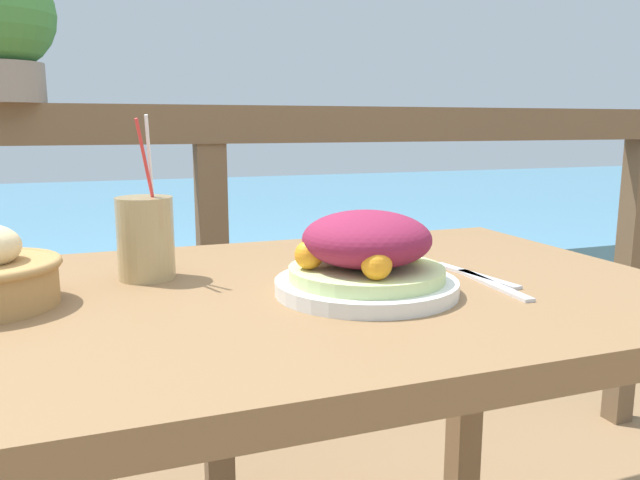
# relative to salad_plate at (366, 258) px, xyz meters

# --- Properties ---
(patio_table) EXTENTS (1.12, 0.73, 0.76)m
(patio_table) POSITION_rel_salad_plate_xyz_m (-0.08, 0.06, -0.16)
(patio_table) COLOR olive
(patio_table) RESTS_ON ground_plane
(railing_fence) EXTENTS (2.80, 0.08, 1.04)m
(railing_fence) POSITION_rel_salad_plate_xyz_m (-0.08, 0.75, -0.03)
(railing_fence) COLOR brown
(railing_fence) RESTS_ON ground_plane
(sea_backdrop) EXTENTS (12.00, 4.00, 0.49)m
(sea_backdrop) POSITION_rel_salad_plate_xyz_m (-0.08, 3.25, -0.57)
(sea_backdrop) COLOR teal
(sea_backdrop) RESTS_ON ground_plane
(salad_plate) EXTENTS (0.26, 0.26, 0.12)m
(salad_plate) POSITION_rel_salad_plate_xyz_m (0.00, 0.00, 0.00)
(salad_plate) COLOR silver
(salad_plate) RESTS_ON patio_table
(drink_glass) EXTENTS (0.09, 0.09, 0.25)m
(drink_glass) POSITION_rel_salad_plate_xyz_m (-0.28, 0.19, 0.01)
(drink_glass) COLOR tan
(drink_glass) RESTS_ON patio_table
(fork) EXTENTS (0.04, 0.18, 0.00)m
(fork) POSITION_rel_salad_plate_xyz_m (0.20, 0.03, -0.05)
(fork) COLOR silver
(fork) RESTS_ON patio_table
(knife) EXTENTS (0.03, 0.18, 0.00)m
(knife) POSITION_rel_salad_plate_xyz_m (0.19, -0.03, -0.05)
(knife) COLOR silver
(knife) RESTS_ON patio_table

